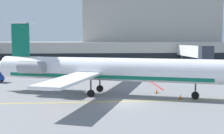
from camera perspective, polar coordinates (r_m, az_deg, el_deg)
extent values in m
cube|color=slate|center=(33.62, 2.72, -6.98)|extent=(120.00, 120.00, 0.10)
cube|color=yellow|center=(34.68, 2.47, -6.50)|extent=(108.00, 0.24, 0.01)
cube|color=red|center=(46.58, 8.43, -3.50)|extent=(0.30, 8.00, 0.01)
cube|color=#B7B2A8|center=(79.86, 2.53, 2.48)|extent=(74.57, 13.00, 6.30)
cube|color=#A8A49A|center=(84.41, 7.25, 8.82)|extent=(37.09, 9.10, 12.00)
cube|color=black|center=(73.42, 3.22, 1.86)|extent=(71.58, 0.12, 1.96)
cube|color=silver|center=(69.10, 14.63, 2.94)|extent=(1.40, 15.19, 2.40)
cube|color=#2D333D|center=(61.18, 17.33, 2.58)|extent=(2.40, 2.00, 2.64)
cylinder|color=#4C4C51|center=(75.01, 13.00, 1.00)|extent=(0.44, 0.44, 3.23)
cylinder|color=#4C4C51|center=(62.94, 16.67, 0.10)|extent=(0.44, 0.44, 3.23)
cylinder|color=white|center=(38.17, -1.09, -0.40)|extent=(28.04, 12.56, 2.89)
cube|color=#0C664C|center=(38.26, -1.08, -1.58)|extent=(25.24, 11.30, 0.52)
cube|color=white|center=(45.76, -0.81, 0.01)|extent=(6.97, 12.17, 0.28)
cube|color=white|center=(31.93, -7.91, -2.36)|extent=(6.97, 12.17, 0.28)
cylinder|color=gray|center=(43.62, -11.98, 0.49)|extent=(3.80, 2.68, 1.59)
cylinder|color=gray|center=(39.63, -14.93, -0.05)|extent=(3.80, 2.68, 1.59)
cube|color=#0C664C|center=(42.89, -16.89, 4.94)|extent=(2.52, 1.11, 4.50)
cube|color=white|center=(42.94, -16.97, 7.94)|extent=(3.48, 5.03, 0.20)
cylinder|color=#3F3F44|center=(36.99, 15.49, -3.78)|extent=(0.20, 0.20, 1.41)
cylinder|color=black|center=(37.15, 15.45, -5.20)|extent=(0.97, 0.64, 0.90)
cylinder|color=#3F3F44|center=(40.60, -2.32, -2.79)|extent=(0.20, 0.20, 1.41)
cylinder|color=black|center=(40.74, -2.31, -4.09)|extent=(0.97, 0.64, 0.90)
cylinder|color=#3F3F44|center=(37.07, -4.02, -3.58)|extent=(0.20, 0.20, 1.41)
cylinder|color=black|center=(37.22, -4.01, -4.99)|extent=(0.97, 0.64, 0.90)
cylinder|color=black|center=(53.66, -20.09, -2.23)|extent=(0.75, 0.57, 0.70)
cube|color=#1E4CB2|center=(54.91, 15.32, -1.58)|extent=(3.51, 3.15, 0.68)
cube|color=#1A4197|center=(54.66, 16.20, -0.79)|extent=(1.89, 2.03, 0.91)
cylinder|color=black|center=(55.64, 16.57, -1.87)|extent=(0.74, 0.61, 0.70)
cylinder|color=black|center=(53.86, 16.21, -2.09)|extent=(0.74, 0.61, 0.70)
cylinder|color=black|center=(56.06, 14.46, -1.77)|extent=(0.74, 0.61, 0.70)
cylinder|color=black|center=(54.30, 14.03, -1.98)|extent=(0.74, 0.61, 0.70)
cylinder|color=white|center=(64.32, 10.65, 0.16)|extent=(5.65, 2.68, 2.13)
sphere|color=white|center=(65.38, 12.87, 0.20)|extent=(2.09, 2.09, 2.09)
sphere|color=white|center=(63.36, 8.35, 0.12)|extent=(2.09, 2.09, 2.09)
cube|color=#59595B|center=(64.02, 9.22, -0.96)|extent=(0.60, 1.92, 0.35)
cube|color=#59595B|center=(64.91, 12.02, -0.92)|extent=(0.60, 1.92, 0.35)
cone|color=orange|center=(40.24, 8.42, -4.51)|extent=(0.36, 0.36, 0.55)
cube|color=black|center=(40.28, 8.42, -4.87)|extent=(0.47, 0.47, 0.04)
cone|color=orange|center=(36.79, 12.80, -5.51)|extent=(0.36, 0.36, 0.55)
cube|color=black|center=(36.84, 12.79, -5.90)|extent=(0.47, 0.47, 0.04)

